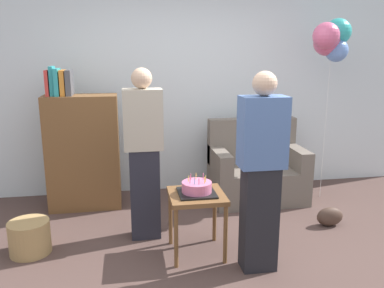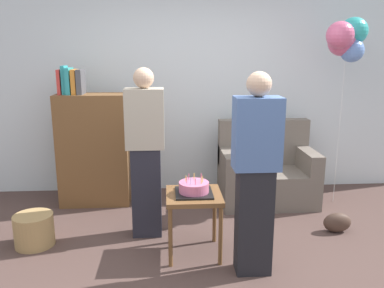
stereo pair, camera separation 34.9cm
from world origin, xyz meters
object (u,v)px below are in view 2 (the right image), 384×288
Objects in this scene: birthday_cake at (194,188)px; person_blowing_candles at (146,153)px; person_holding_cake at (256,175)px; side_table at (194,203)px; wicker_basket at (34,230)px; handbag at (337,222)px; balloon_bunch at (347,39)px; bookshelf at (93,147)px; couch at (266,173)px.

person_blowing_candles is at bearing 136.01° from birthday_cake.
birthday_cake is at bearing -45.80° from person_holding_cake.
side_table reaches higher than wicker_basket.
person_holding_cake reaches higher than handbag.
balloon_bunch is at bearing 32.91° from side_table.
bookshelf is 2.23m from person_holding_cake.
person_blowing_candles is at bearing -161.71° from balloon_bunch.
couch is at bearing 52.06° from birthday_cake.
birthday_cake is at bearing -167.28° from handbag.
person_blowing_candles reaches higher than couch.
person_holding_cake reaches higher than wicker_basket.
side_table reaches higher than handbag.
balloon_bunch reaches higher than bookshelf.
balloon_bunch reaches higher than side_table.
person_holding_cake reaches higher than birthday_cake.
birthday_cake is 0.20× the size of person_holding_cake.
birthday_cake is 0.64m from person_blowing_candles.
side_table is 2.02× the size of handbag.
balloon_bunch is (1.76, 1.14, 1.42)m from side_table.
bookshelf is (-2.04, 0.06, 0.34)m from couch.
balloon_bunch reaches higher than person_holding_cake.
birthday_cake reaches higher than wicker_basket.
person_blowing_candles is (-0.43, 0.42, 0.22)m from birthday_cake.
wicker_basket is 1.29× the size of handbag.
person_holding_cake is 2.23m from balloon_bunch.
birthday_cake is 1.56m from wicker_basket.
bookshelf reaches higher than birthday_cake.
birthday_cake is at bearing -9.47° from wicker_basket.
side_table is 2.54m from balloon_bunch.
wicker_basket is (-1.04, -0.17, -0.68)m from person_blowing_candles.
wicker_basket is (-1.93, 0.57, -0.68)m from person_holding_cake.
person_blowing_candles is 5.82× the size of handbag.
person_holding_cake is (0.89, -0.74, 0.00)m from person_blowing_candles.
birthday_cake is 0.15× the size of balloon_bunch.
bookshelf is at bearing 159.48° from handbag.
wicker_basket is at bearing -110.58° from bookshelf.
couch reaches higher than handbag.
side_table is 0.26× the size of balloon_bunch.
couch is 1.58m from birthday_cake.
wicker_basket is 2.94m from handbag.
bookshelf is 5.04× the size of birthday_cake.
person_blowing_candles is 1.00× the size of person_holding_cake.
person_holding_cake is (0.46, -0.32, 0.22)m from birthday_cake.
person_blowing_candles is at bearing 136.01° from side_table.
handbag is (2.55, -0.95, -0.58)m from bookshelf.
side_table is at bearing -123.75° from birthday_cake.
balloon_bunch is at bearing 2.68° from person_blowing_candles.
handbag is 2.00m from balloon_bunch.
bookshelf reaches higher than handbag.
balloon_bunch is at bearing -142.63° from person_holding_cake.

